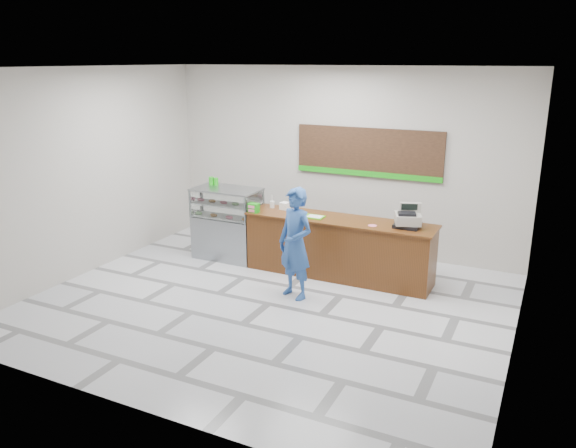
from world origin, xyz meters
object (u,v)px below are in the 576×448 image
at_px(serving_tray, 314,217).
at_px(customer, 295,244).
at_px(cash_register, 408,218).
at_px(display_case, 227,223).
at_px(sales_counter, 339,248).

distance_m(serving_tray, customer, 1.02).
height_order(cash_register, customer, customer).
relative_size(serving_tray, customer, 0.20).
bearing_deg(serving_tray, display_case, 177.16).
xyz_separation_m(cash_register, serving_tray, (-1.57, -0.14, -0.13)).
bearing_deg(customer, serving_tray, 117.37).
height_order(display_case, cash_register, cash_register).
bearing_deg(customer, cash_register, 58.82).
distance_m(display_case, cash_register, 3.40).
bearing_deg(serving_tray, cash_register, 5.79).
bearing_deg(cash_register, serving_tray, 165.36).
xyz_separation_m(display_case, serving_tray, (1.80, -0.11, 0.36)).
xyz_separation_m(serving_tray, customer, (0.12, -1.00, -0.16)).
bearing_deg(customer, display_case, 170.55).
bearing_deg(sales_counter, display_case, -180.00).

